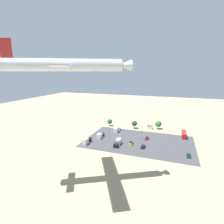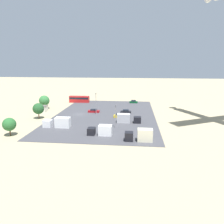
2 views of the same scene
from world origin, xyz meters
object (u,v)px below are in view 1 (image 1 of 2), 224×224
parked_car_1 (147,138)px  airplane (68,65)px  parked_car_3 (189,155)px  parked_truck_0 (87,141)px  parked_truck_3 (117,129)px  parked_car_2 (131,143)px  parked_truck_2 (100,136)px  parked_car_0 (143,147)px  parked_truck_1 (118,143)px  shed_building (150,127)px  bus (184,134)px

parked_car_1 → airplane: (20.03, 52.47, 42.77)m
parked_car_3 → parked_truck_0: size_ratio=0.55×
parked_truck_0 → parked_truck_3: size_ratio=0.84×
parked_car_2 → parked_truck_2: 21.40m
parked_car_0 → parked_car_2: (7.42, -2.24, 0.03)m
parked_truck_1 → airplane: (5.67, 37.73, 41.95)m
parked_car_2 → parked_truck_3: size_ratio=0.47×
shed_building → parked_car_3: 45.28m
parked_car_2 → parked_car_3: (-30.59, 5.27, -0.05)m
bus → airplane: bearing=56.8°
bus → parked_car_0: (22.07, 25.39, -1.13)m
parked_truck_1 → airplane: 56.71m
parked_car_2 → parked_truck_1: (6.89, 3.44, 0.74)m
parked_car_2 → airplane: 60.62m
bus → parked_truck_1: bus is taller
parked_car_0 → shed_building: bearing=-88.3°
parked_truck_1 → parked_truck_2: bearing=-26.6°
bus → parked_truck_3: bearing=5.6°
parked_truck_1 → parked_truck_3: 23.62m
parked_truck_0 → parked_truck_2: bearing=71.3°
parked_car_0 → parked_truck_1: (14.31, 1.20, 0.77)m
shed_building → bus: bearing=157.0°
bus → parked_truck_2: bus is taller
parked_car_3 → parked_truck_2: parked_truck_2 is taller
bus → parked_car_2: (29.49, 23.15, -1.10)m
parked_car_0 → parked_truck_3: bearing=-43.4°
shed_building → parked_car_0: size_ratio=0.91×
parked_truck_0 → parked_truck_1: size_ratio=0.89×
parked_car_1 → shed_building: bearing=-87.1°
parked_car_2 → parked_car_3: 31.04m
parked_truck_2 → parked_truck_3: (-6.26, -15.14, 0.15)m
bus → parked_car_1: (22.02, 11.85, -1.19)m
parked_car_0 → parked_car_1: bearing=-90.2°
parked_truck_2 → airplane: size_ratio=0.18×
parked_truck_2 → airplane: 62.03m
shed_building → parked_truck_3: 25.48m
parked_truck_2 → parked_car_1: bearing=15.0°
parked_truck_1 → parked_car_2: bearing=-153.5°
parked_car_3 → parked_truck_3: parked_truck_3 is taller
parked_car_3 → parked_car_0: bearing=-7.4°
airplane → parked_truck_0: bearing=171.4°
parked_truck_3 → parked_truck_2: bearing=-112.5°
parked_car_3 → parked_truck_3: bearing=-27.9°
parked_car_1 → parked_car_3: 28.45m
parked_car_0 → parked_truck_3: size_ratio=0.49×
parked_car_1 → parked_truck_3: bearing=-18.6°
parked_car_3 → bus: bearing=-87.8°
parked_car_0 → parked_truck_1: size_ratio=0.52×
parked_truck_0 → parked_truck_2: 11.91m
parked_truck_2 → parked_car_0: bearing=-11.7°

